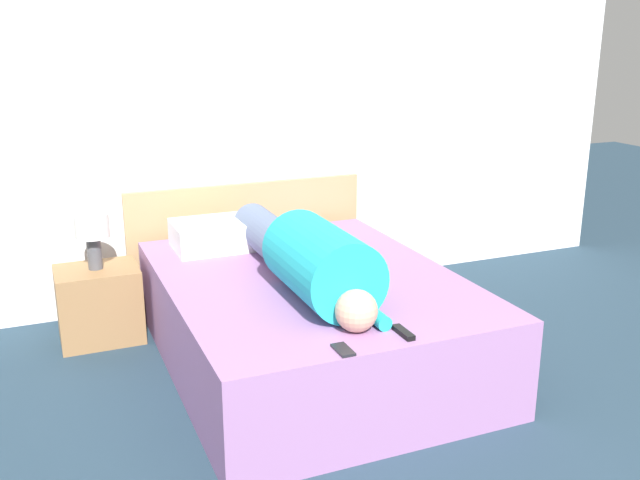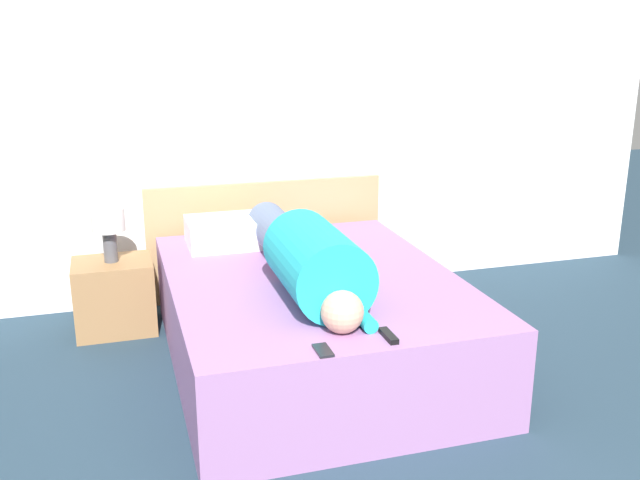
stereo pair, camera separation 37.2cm
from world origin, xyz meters
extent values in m
cube|color=white|center=(0.00, 3.50, 1.30)|extent=(6.34, 0.06, 2.60)
cube|color=#936699|center=(0.12, 2.26, 0.26)|extent=(1.55, 2.04, 0.53)
cube|color=tan|center=(0.12, 3.43, 0.41)|extent=(1.67, 0.04, 0.82)
cube|color=olive|center=(-0.94, 3.06, 0.23)|extent=(0.49, 0.38, 0.46)
cylinder|color=#4C4C51|center=(-0.94, 3.06, 0.56)|extent=(0.08, 0.08, 0.20)
cylinder|color=silver|center=(-0.94, 3.06, 0.73)|extent=(0.20, 0.20, 0.14)
sphere|color=tan|center=(0.04, 1.49, 0.62)|extent=(0.20, 0.20, 0.20)
cylinder|color=#1EADB7|center=(0.04, 1.89, 0.72)|extent=(0.40, 0.69, 0.40)
cylinder|color=slate|center=(0.04, 2.65, 0.65)|extent=(0.25, 0.82, 0.25)
cylinder|color=#1EADB7|center=(0.16, 1.54, 0.56)|extent=(0.07, 0.22, 0.07)
cube|color=white|center=(-0.23, 2.99, 0.61)|extent=(0.50, 0.39, 0.17)
cube|color=black|center=(0.22, 1.37, 0.54)|extent=(0.04, 0.15, 0.02)
cube|color=black|center=(-0.10, 1.32, 0.53)|extent=(0.06, 0.13, 0.01)
camera|label=1|loc=(-1.26, -1.19, 1.84)|focal=40.00mm
camera|label=2|loc=(-0.91, -1.32, 1.84)|focal=40.00mm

